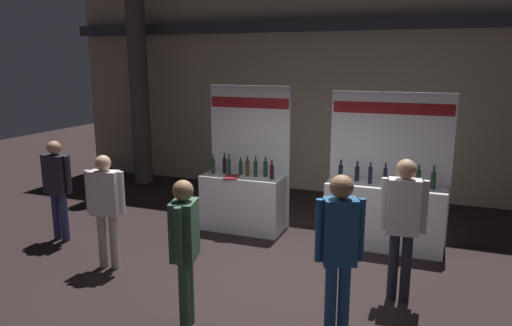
# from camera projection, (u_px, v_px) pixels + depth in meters

# --- Properties ---
(ground_plane) EXTENTS (26.59, 26.59, 0.00)m
(ground_plane) POSITION_uv_depth(u_px,v_px,m) (269.00, 285.00, 6.27)
(ground_plane) COLOR black
(hall_colonnade) EXTENTS (13.30, 1.16, 6.63)m
(hall_colonnade) POSITION_uv_depth(u_px,v_px,m) (345.00, 43.00, 9.94)
(hall_colonnade) COLOR gray
(hall_colonnade) RESTS_ON ground_plane
(exhibitor_booth_0) EXTENTS (1.48, 0.72, 2.50)m
(exhibitor_booth_0) POSITION_uv_depth(u_px,v_px,m) (244.00, 195.00, 8.24)
(exhibitor_booth_0) COLOR white
(exhibitor_booth_0) RESTS_ON ground_plane
(exhibitor_booth_1) EXTENTS (1.90, 0.66, 2.44)m
(exhibitor_booth_1) POSITION_uv_depth(u_px,v_px,m) (384.00, 209.00, 7.46)
(exhibitor_booth_1) COLOR white
(exhibitor_booth_1) RESTS_ON ground_plane
(visitor_1) EXTENTS (0.55, 0.24, 1.79)m
(visitor_1) POSITION_uv_depth(u_px,v_px,m) (403.00, 218.00, 5.67)
(visitor_1) COLOR #23232D
(visitor_1) RESTS_ON ground_plane
(visitor_3) EXTENTS (0.59, 0.26, 1.67)m
(visitor_3) POSITION_uv_depth(u_px,v_px,m) (57.00, 182.00, 7.63)
(visitor_3) COLOR navy
(visitor_3) RESTS_ON ground_plane
(visitor_4) EXTENTS (0.32, 0.51, 1.69)m
(visitor_4) POSITION_uv_depth(u_px,v_px,m) (185.00, 242.00, 5.08)
(visitor_4) COLOR #33563D
(visitor_4) RESTS_ON ground_plane
(visitor_5) EXTENTS (0.57, 0.28, 1.65)m
(visitor_5) POSITION_uv_depth(u_px,v_px,m) (106.00, 202.00, 6.60)
(visitor_5) COLOR #ADA393
(visitor_5) RESTS_ON ground_plane
(visitor_8) EXTENTS (0.47, 0.34, 1.82)m
(visitor_8) POSITION_uv_depth(u_px,v_px,m) (339.00, 245.00, 4.80)
(visitor_8) COLOR navy
(visitor_8) RESTS_ON ground_plane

